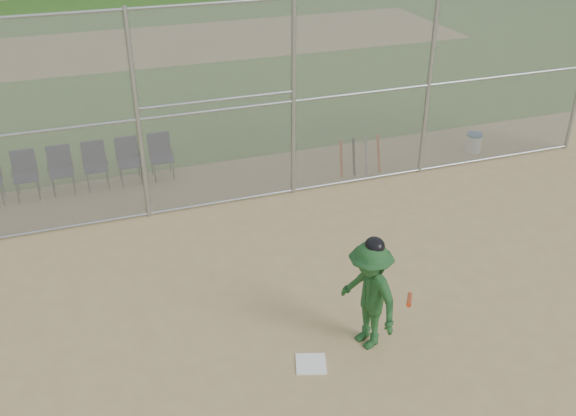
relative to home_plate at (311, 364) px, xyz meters
name	(u,v)px	position (x,y,z in m)	size (l,w,h in m)	color
ground	(347,357)	(0.53, -0.03, -0.01)	(100.00, 100.00, 0.00)	tan
grass_strip	(149,45)	(0.53, 17.97, 0.00)	(100.00, 100.00, 0.00)	#305D1C
dirt_patch_far	(149,45)	(0.53, 17.97, 0.00)	(24.00, 24.00, 0.00)	tan
backstop_fence	(244,104)	(0.53, 4.97, 2.06)	(16.09, 0.09, 4.00)	gray
home_plate	(311,364)	(0.00, 0.00, 0.00)	(0.42, 0.42, 0.02)	white
batter_at_plate	(369,295)	(0.91, 0.17, 0.84)	(1.07, 1.35, 1.76)	#1E4D22
water_cooler	(474,143)	(6.29, 5.53, 0.22)	(0.36, 0.36, 0.46)	white
spare_bats	(360,156)	(3.23, 5.36, 0.41)	(0.96, 0.28, 0.85)	#D84C14
chair_2	(26,176)	(-3.67, 6.60, 0.47)	(0.54, 0.52, 0.96)	#0F173A
chair_3	(61,171)	(-2.98, 6.60, 0.47)	(0.54, 0.52, 0.96)	#0F173A
chair_4	(96,166)	(-2.29, 6.60, 0.47)	(0.54, 0.52, 0.96)	#0F173A
chair_5	(129,162)	(-1.60, 6.60, 0.47)	(0.54, 0.52, 0.96)	#0F173A
chair_6	(161,157)	(-0.91, 6.60, 0.47)	(0.54, 0.52, 0.96)	#0F173A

